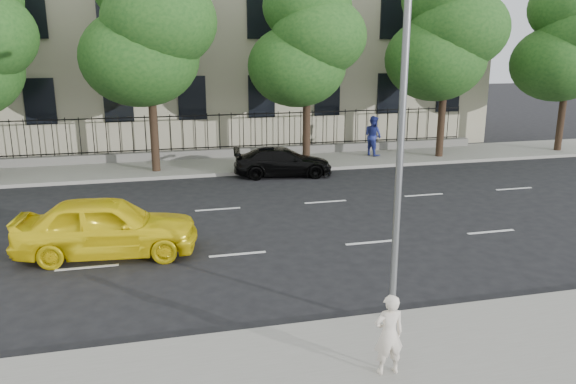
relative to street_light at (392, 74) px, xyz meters
name	(u,v)px	position (x,y,z in m)	size (l,w,h in m)	color
ground	(254,292)	(-2.50, 1.77, -5.15)	(120.00, 120.00, 0.00)	black
far_sidewalk	(200,166)	(-2.50, 15.77, -5.07)	(60.00, 4.00, 0.15)	gray
lane_markings	(227,229)	(-2.50, 6.52, -5.14)	(49.60, 4.62, 0.01)	silver
iron_fence	(196,148)	(-2.50, 17.47, -4.50)	(30.00, 0.50, 2.20)	slate
street_light	(392,74)	(0.00, 0.00, 0.00)	(0.25, 3.32, 8.05)	slate
tree_c	(148,26)	(-4.46, 15.13, 1.26)	(5.89, 5.50, 9.80)	#382619
tree_d	(307,40)	(2.54, 15.13, 0.69)	(5.34, 4.94, 8.84)	#382619
tree_e	(447,32)	(9.54, 15.13, 1.05)	(5.71, 5.31, 9.46)	#382619
tree_f	(570,39)	(16.54, 15.13, 0.73)	(5.52, 5.12, 9.01)	#382619
yellow_taxi	(107,226)	(-5.98, 5.10, -4.31)	(1.97, 4.90, 1.67)	yellow
black_sedan	(283,162)	(0.94, 13.27, -4.52)	(1.76, 4.33, 1.26)	black
woman_near	(389,334)	(-0.89, -2.34, -4.26)	(0.54, 0.35, 1.48)	#F0E2CE
pedestrian_far	(373,136)	(6.30, 15.98, -3.99)	(0.98, 0.76, 2.01)	navy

